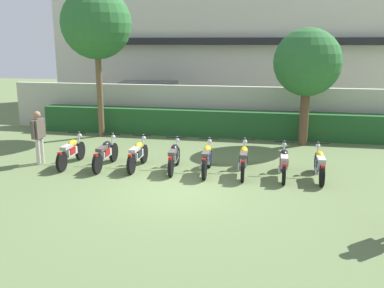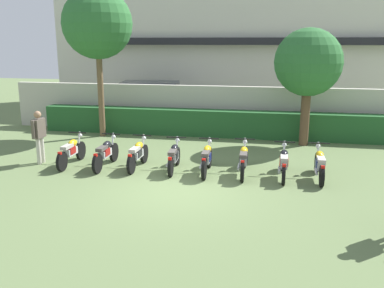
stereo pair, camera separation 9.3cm
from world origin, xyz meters
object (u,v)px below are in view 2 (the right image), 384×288
at_px(motorcycle_in_row_2, 138,154).
at_px(motorcycle_in_row_6, 284,163).
at_px(motorcycle_in_row_4, 207,158).
at_px(motorcycle_in_row_0, 71,151).
at_px(parked_car, 153,101).
at_px(tree_near_inspector, 97,24).
at_px(motorcycle_in_row_3, 174,156).
at_px(inspector_person, 39,133).
at_px(motorcycle_in_row_7, 320,164).
at_px(motorcycle_in_row_1, 106,153).
at_px(tree_far_side, 308,63).
at_px(motorcycle_in_row_5, 244,160).

relative_size(motorcycle_in_row_2, motorcycle_in_row_6, 0.96).
bearing_deg(motorcycle_in_row_4, motorcycle_in_row_0, 87.96).
relative_size(parked_car, motorcycle_in_row_4, 2.56).
xyz_separation_m(parked_car, tree_near_inspector, (-1.07, -3.81, 3.49)).
height_order(parked_car, tree_near_inspector, tree_near_inspector).
distance_m(motorcycle_in_row_3, inspector_person, 4.38).
bearing_deg(motorcycle_in_row_7, motorcycle_in_row_2, 88.90).
bearing_deg(motorcycle_in_row_1, tree_near_inspector, 23.82).
relative_size(tree_far_side, motorcycle_in_row_0, 2.22).
xyz_separation_m(motorcycle_in_row_6, motorcycle_in_row_7, (0.99, 0.03, 0.00)).
height_order(tree_near_inspector, tree_far_side, tree_near_inspector).
relative_size(motorcycle_in_row_1, motorcycle_in_row_6, 1.03).
bearing_deg(motorcycle_in_row_2, motorcycle_in_row_4, -92.05).
relative_size(motorcycle_in_row_0, motorcycle_in_row_1, 0.99).
distance_m(motorcycle_in_row_0, motorcycle_in_row_4, 4.29).
distance_m(tree_far_side, motorcycle_in_row_2, 7.05).
xyz_separation_m(tree_near_inspector, motorcycle_in_row_3, (4.00, -4.09, -3.99)).
bearing_deg(motorcycle_in_row_5, parked_car, 30.45).
bearing_deg(inspector_person, tree_near_inspector, 85.33).
bearing_deg(tree_near_inspector, motorcycle_in_row_4, -39.83).
height_order(motorcycle_in_row_1, motorcycle_in_row_7, motorcycle_in_row_1).
height_order(motorcycle_in_row_0, motorcycle_in_row_7, motorcycle_in_row_0).
bearing_deg(motorcycle_in_row_0, tree_near_inspector, 8.60).
relative_size(parked_car, tree_far_side, 1.10).
bearing_deg(motorcycle_in_row_1, tree_far_side, -56.05).
distance_m(motorcycle_in_row_1, motorcycle_in_row_4, 3.15).
distance_m(motorcycle_in_row_3, motorcycle_in_row_6, 3.22).
bearing_deg(tree_near_inspector, motorcycle_in_row_2, -54.99).
relative_size(motorcycle_in_row_3, motorcycle_in_row_6, 0.95).
distance_m(motorcycle_in_row_7, inspector_person, 8.56).
height_order(motorcycle_in_row_5, motorcycle_in_row_7, motorcycle_in_row_5).
distance_m(tree_far_side, motorcycle_in_row_7, 4.85).
bearing_deg(motorcycle_in_row_3, tree_near_inspector, 40.38).
relative_size(motorcycle_in_row_0, motorcycle_in_row_3, 1.08).
xyz_separation_m(tree_near_inspector, motorcycle_in_row_0, (0.72, -4.17, -3.98)).
bearing_deg(motorcycle_in_row_4, parked_car, 24.31).
distance_m(motorcycle_in_row_6, inspector_person, 7.58).
bearing_deg(motorcycle_in_row_2, parked_car, 13.39).
height_order(motorcycle_in_row_1, motorcycle_in_row_5, motorcycle_in_row_5).
relative_size(motorcycle_in_row_3, motorcycle_in_row_7, 0.95).
bearing_deg(motorcycle_in_row_3, parked_car, 16.38).
relative_size(tree_near_inspector, motorcycle_in_row_5, 2.95).
bearing_deg(motorcycle_in_row_4, tree_far_side, -37.59).
distance_m(parked_car, motorcycle_in_row_0, 8.00).
distance_m(motorcycle_in_row_0, motorcycle_in_row_6, 6.50).
height_order(motorcycle_in_row_0, motorcycle_in_row_2, motorcycle_in_row_0).
distance_m(tree_near_inspector, motorcycle_in_row_7, 10.00).
bearing_deg(tree_near_inspector, inspector_person, -94.67).
bearing_deg(motorcycle_in_row_0, inspector_person, 88.84).
height_order(tree_near_inspector, motorcycle_in_row_6, tree_near_inspector).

